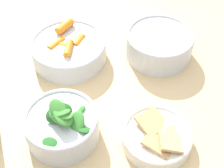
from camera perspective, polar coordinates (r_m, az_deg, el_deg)
dining_table at (r=0.84m, az=0.46°, el=-6.57°), size 0.97×0.99×0.75m
bowl_carrots at (r=0.81m, az=-7.93°, el=6.33°), size 0.19×0.19×0.07m
bowl_greens at (r=0.65m, az=-9.16°, el=-7.38°), size 0.16×0.15×0.11m
bowl_beans_hotdog at (r=0.82m, az=8.57°, el=7.10°), size 0.17×0.17×0.07m
bowl_cookies at (r=0.65m, az=8.22°, el=-9.46°), size 0.15×0.15×0.05m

